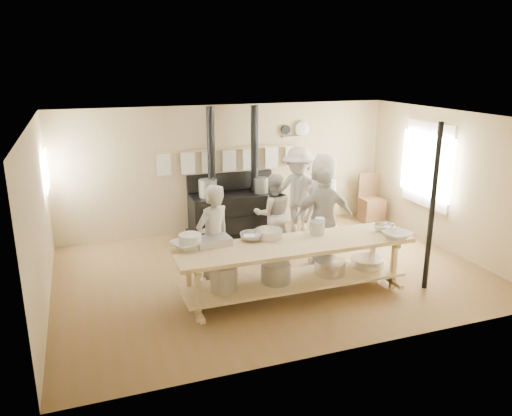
# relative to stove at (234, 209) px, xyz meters

# --- Properties ---
(ground) EXTENTS (7.00, 7.00, 0.00)m
(ground) POSITION_rel_stove_xyz_m (0.01, -2.12, -0.52)
(ground) COLOR brown
(ground) RESTS_ON ground
(room_shell) EXTENTS (7.00, 7.00, 7.00)m
(room_shell) POSITION_rel_stove_xyz_m (0.01, -2.12, 1.10)
(room_shell) COLOR #CBB582
(room_shell) RESTS_ON ground
(window_right) EXTENTS (0.09, 1.50, 1.65)m
(window_right) POSITION_rel_stove_xyz_m (3.48, -1.52, 0.98)
(window_right) COLOR beige
(window_right) RESTS_ON ground
(left_opening) EXTENTS (0.00, 0.90, 0.90)m
(left_opening) POSITION_rel_stove_xyz_m (-3.44, -0.12, 1.08)
(left_opening) COLOR white
(left_opening) RESTS_ON ground
(stove) EXTENTS (1.90, 0.75, 2.60)m
(stove) POSITION_rel_stove_xyz_m (0.00, 0.00, 0.00)
(stove) COLOR black
(stove) RESTS_ON ground
(towel_rail) EXTENTS (3.00, 0.04, 0.47)m
(towel_rail) POSITION_rel_stove_xyz_m (0.01, 0.28, 1.04)
(towel_rail) COLOR tan
(towel_rail) RESTS_ON ground
(back_wall_shelf) EXTENTS (0.63, 0.14, 0.32)m
(back_wall_shelf) POSITION_rel_stove_xyz_m (1.47, 0.32, 1.48)
(back_wall_shelf) COLOR tan
(back_wall_shelf) RESTS_ON ground
(prep_table) EXTENTS (3.60, 0.90, 0.85)m
(prep_table) POSITION_rel_stove_xyz_m (-0.00, -3.02, -0.00)
(prep_table) COLOR tan
(prep_table) RESTS_ON ground
(support_post) EXTENTS (0.08, 0.08, 2.60)m
(support_post) POSITION_rel_stove_xyz_m (2.06, -3.47, 0.78)
(support_post) COLOR black
(support_post) RESTS_ON ground
(cook_far_left) EXTENTS (0.74, 0.65, 1.71)m
(cook_far_left) POSITION_rel_stove_xyz_m (-1.10, -2.49, 0.33)
(cook_far_left) COLOR #A39D90
(cook_far_left) RESTS_ON ground
(cook_left) EXTENTS (0.80, 0.67, 1.49)m
(cook_left) POSITION_rel_stove_xyz_m (0.37, -1.22, 0.23)
(cook_left) COLOR #A39D90
(cook_left) RESTS_ON ground
(cook_center) EXTENTS (1.05, 0.93, 1.80)m
(cook_center) POSITION_rel_stove_xyz_m (1.36, -1.29, 0.38)
(cook_center) COLOR #A39D90
(cook_center) RESTS_ON ground
(cook_right) EXTENTS (1.08, 0.60, 1.74)m
(cook_right) POSITION_rel_stove_xyz_m (0.92, -2.16, 0.35)
(cook_right) COLOR #A39D90
(cook_right) RESTS_ON ground
(cook_by_window) EXTENTS (1.35, 1.31, 1.85)m
(cook_by_window) POSITION_rel_stove_xyz_m (1.12, -0.67, 0.40)
(cook_by_window) COLOR #A39D90
(cook_by_window) RESTS_ON ground
(chair) EXTENTS (0.51, 0.51, 1.02)m
(chair) POSITION_rel_stove_xyz_m (3.16, -0.15, -0.22)
(chair) COLOR brown
(chair) RESTS_ON ground
(bowl_white_a) EXTENTS (0.55, 0.55, 0.10)m
(bowl_white_a) POSITION_rel_stove_xyz_m (-1.54, -2.69, 0.38)
(bowl_white_a) COLOR white
(bowl_white_a) RESTS_ON prep_table
(bowl_steel_a) EXTENTS (0.46, 0.46, 0.11)m
(bowl_steel_a) POSITION_rel_stove_xyz_m (-0.56, -2.69, 0.38)
(bowl_steel_a) COLOR silver
(bowl_steel_a) RESTS_ON prep_table
(bowl_white_b) EXTENTS (0.49, 0.49, 0.10)m
(bowl_white_b) POSITION_rel_stove_xyz_m (1.56, -3.35, 0.38)
(bowl_white_b) COLOR white
(bowl_white_b) RESTS_ON prep_table
(bowl_steel_b) EXTENTS (0.46, 0.46, 0.10)m
(bowl_steel_b) POSITION_rel_stove_xyz_m (1.56, -2.99, 0.38)
(bowl_steel_b) COLOR silver
(bowl_steel_b) RESTS_ON prep_table
(roasting_pan) EXTENTS (0.54, 0.38, 0.11)m
(roasting_pan) POSITION_rel_stove_xyz_m (-1.16, -2.69, 0.39)
(roasting_pan) COLOR #B2B2B7
(roasting_pan) RESTS_ON prep_table
(mixing_bowl_large) EXTENTS (0.49, 0.49, 0.13)m
(mixing_bowl_large) POSITION_rel_stove_xyz_m (-0.28, -2.69, 0.40)
(mixing_bowl_large) COLOR silver
(mixing_bowl_large) RESTS_ON prep_table
(bucket_galv) EXTENTS (0.29, 0.29, 0.21)m
(bucket_galv) POSITION_rel_stove_xyz_m (0.49, -2.78, 0.43)
(bucket_galv) COLOR gray
(bucket_galv) RESTS_ON prep_table
(deep_bowl_enamel) EXTENTS (0.33, 0.33, 0.20)m
(deep_bowl_enamel) POSITION_rel_stove_xyz_m (-1.49, -2.69, 0.43)
(deep_bowl_enamel) COLOR white
(deep_bowl_enamel) RESTS_ON prep_table
(pitcher) EXTENTS (0.18, 0.18, 0.23)m
(pitcher) POSITION_rel_stove_xyz_m (0.58, -2.69, 0.44)
(pitcher) COLOR white
(pitcher) RESTS_ON prep_table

